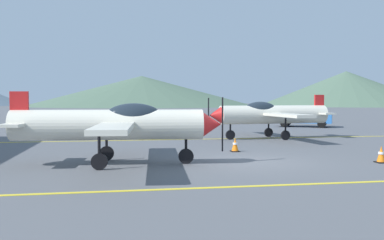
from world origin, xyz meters
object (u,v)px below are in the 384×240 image
airplane_mid (269,114)px  traffic_cone_side (235,145)px  traffic_cone_front (381,155)px  car_sedan (303,116)px  airplane_near (117,124)px

airplane_mid → traffic_cone_side: bearing=-122.9°
traffic_cone_front → traffic_cone_side: bearing=136.9°
car_sedan → traffic_cone_front: size_ratio=7.84×
traffic_cone_side → airplane_mid: bearing=57.1°
airplane_mid → airplane_near: bearing=-135.8°
airplane_near → car_sedan: (14.68, 17.38, -0.55)m
traffic_cone_front → traffic_cone_side: (-4.17, 3.90, 0.00)m
airplane_near → traffic_cone_side: size_ratio=14.02×
car_sedan → traffic_cone_side: size_ratio=7.84×
airplane_near → car_sedan: size_ratio=1.79×
traffic_cone_front → traffic_cone_side: 5.71m
airplane_mid → traffic_cone_front: 9.41m
traffic_cone_side → car_sedan: bearing=56.2°
car_sedan → traffic_cone_front: bearing=-106.9°
car_sedan → traffic_cone_side: car_sedan is taller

